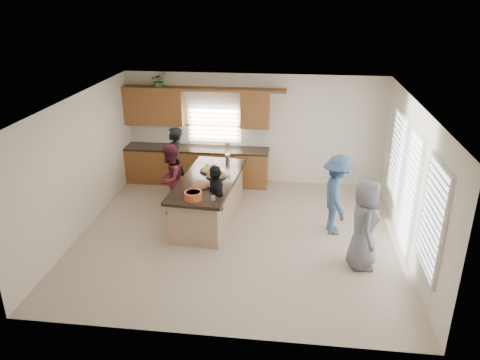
# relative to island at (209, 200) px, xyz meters

# --- Properties ---
(floor) EXTENTS (6.50, 6.50, 0.00)m
(floor) POSITION_rel_island_xyz_m (0.75, -0.70, -0.45)
(floor) COLOR tan
(floor) RESTS_ON ground
(room_shell) EXTENTS (6.52, 6.02, 2.81)m
(room_shell) POSITION_rel_island_xyz_m (0.75, -0.70, 1.45)
(room_shell) COLOR silver
(room_shell) RESTS_ON ground
(back_cabinetry) EXTENTS (4.08, 0.66, 2.46)m
(back_cabinetry) POSITION_rel_island_xyz_m (-0.72, 2.03, 0.46)
(back_cabinetry) COLOR brown
(back_cabinetry) RESTS_ON ground
(right_wall_glazing) EXTENTS (0.06, 4.00, 2.25)m
(right_wall_glazing) POSITION_rel_island_xyz_m (3.97, -0.83, 0.89)
(right_wall_glazing) COLOR white
(right_wall_glazing) RESTS_ON ground
(island) EXTENTS (1.34, 2.78, 0.95)m
(island) POSITION_rel_island_xyz_m (0.00, 0.00, 0.00)
(island) COLOR tan
(island) RESTS_ON ground
(platter_front) EXTENTS (0.38, 0.38, 0.16)m
(platter_front) POSITION_rel_island_xyz_m (-0.07, -0.47, 0.52)
(platter_front) COLOR black
(platter_front) RESTS_ON island
(platter_mid) EXTENTS (0.45, 0.45, 0.18)m
(platter_mid) POSITION_rel_island_xyz_m (0.15, 0.14, 0.53)
(platter_mid) COLOR black
(platter_mid) RESTS_ON island
(platter_back) EXTENTS (0.39, 0.39, 0.16)m
(platter_back) POSITION_rel_island_xyz_m (-0.08, 0.42, 0.52)
(platter_back) COLOR black
(platter_back) RESTS_ON island
(salad_bowl) EXTENTS (0.34, 0.34, 0.16)m
(salad_bowl) POSITION_rel_island_xyz_m (-0.09, -1.06, 0.59)
(salad_bowl) COLOR #E25D29
(salad_bowl) RESTS_ON island
(clear_cup) EXTENTS (0.09, 0.09, 0.09)m
(clear_cup) POSITION_rel_island_xyz_m (0.29, -1.08, 0.54)
(clear_cup) COLOR white
(clear_cup) RESTS_ON island
(plate_stack) EXTENTS (0.22, 0.22, 0.05)m
(plate_stack) POSITION_rel_island_xyz_m (-0.09, 0.79, 0.52)
(plate_stack) COLOR #BE8FD0
(plate_stack) RESTS_ON island
(flower_vase) EXTENTS (0.14, 0.14, 0.44)m
(flower_vase) POSITION_rel_island_xyz_m (0.25, 1.14, 0.74)
(flower_vase) COLOR silver
(flower_vase) RESTS_ON island
(potted_plant) EXTENTS (0.47, 0.43, 0.42)m
(potted_plant) POSITION_rel_island_xyz_m (-1.58, 2.12, 2.16)
(potted_plant) COLOR #327D33
(potted_plant) RESTS_ON back_cabinetry
(woman_left_back) EXTENTS (0.43, 0.64, 1.75)m
(woman_left_back) POSITION_rel_island_xyz_m (-1.00, 1.03, 0.42)
(woman_left_back) COLOR black
(woman_left_back) RESTS_ON ground
(woman_left_mid) EXTENTS (0.76, 0.89, 1.58)m
(woman_left_mid) POSITION_rel_island_xyz_m (-0.91, 0.25, 0.34)
(woman_left_mid) COLOR maroon
(woman_left_mid) RESTS_ON ground
(woman_left_front) EXTENTS (0.68, 0.95, 1.49)m
(woman_left_front) POSITION_rel_island_xyz_m (0.26, -0.60, 0.29)
(woman_left_front) COLOR black
(woman_left_front) RESTS_ON ground
(woman_right_back) EXTENTS (0.72, 1.14, 1.68)m
(woman_right_back) POSITION_rel_island_xyz_m (2.69, -0.28, 0.39)
(woman_right_back) COLOR #345171
(woman_right_back) RESTS_ON ground
(woman_right_front) EXTENTS (0.55, 0.83, 1.69)m
(woman_right_front) POSITION_rel_island_xyz_m (3.09, -1.51, 0.39)
(woman_right_front) COLOR slate
(woman_right_front) RESTS_ON ground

